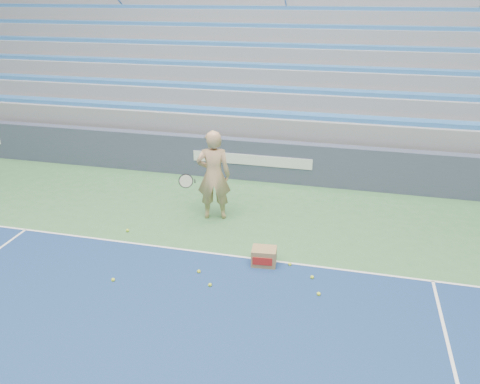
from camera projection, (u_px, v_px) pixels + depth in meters
The scene contains 12 objects.
sponsor_barrier at pixel (253, 160), 12.47m from camera, with size 30.00×0.32×1.10m.
bleachers at pixel (286, 60), 16.84m from camera, with size 31.00×9.15×7.30m.
tennis_player at pixel (214, 175), 10.18m from camera, with size 1.02×0.94×2.03m.
ball_box at pixel (264, 257), 8.70m from camera, with size 0.48×0.39×0.34m.
tennis_ball_0 at pixel (270, 258), 8.92m from camera, with size 0.07×0.07×0.07m, color #C8E42E.
tennis_ball_1 at pixel (319, 294), 7.87m from camera, with size 0.07×0.07×0.07m, color #C8E42E.
tennis_ball_2 at pixel (128, 230), 9.93m from camera, with size 0.07×0.07×0.07m, color #C8E42E.
tennis_ball_3 at pixel (113, 280), 8.25m from camera, with size 0.07×0.07×0.07m, color #C8E42E.
tennis_ball_4 at pixel (199, 271), 8.49m from camera, with size 0.07×0.07×0.07m, color #C8E42E.
tennis_ball_5 at pixel (290, 264), 8.71m from camera, with size 0.07×0.07×0.07m, color #C8E42E.
tennis_ball_6 at pixel (312, 277), 8.32m from camera, with size 0.07×0.07×0.07m, color #C8E42E.
tennis_ball_7 at pixel (210, 285), 8.11m from camera, with size 0.07×0.07×0.07m, color #C8E42E.
Camera 1 is at (2.41, 4.36, 4.77)m, focal length 35.00 mm.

